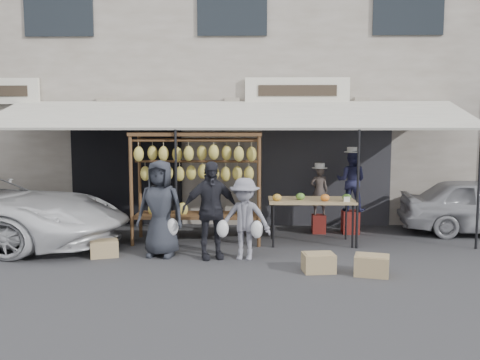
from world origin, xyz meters
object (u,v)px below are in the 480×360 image
object	(u,v)px
produce_table	(311,201)
crate_far	(104,249)
customer_left	(160,208)
crate_near_b	(372,265)
crate_near_a	(319,263)
vendor_left	(319,191)
customer_right	(245,219)
customer_mid	(210,210)
vendor_right	(351,181)
banana_rack	(197,166)

from	to	relation	value
produce_table	crate_far	bearing A→B (deg)	-163.88
customer_left	crate_near_b	bearing A→B (deg)	-8.45
customer_left	crate_near_b	world-z (taller)	customer_left
crate_near_a	crate_far	bearing A→B (deg)	166.67
vendor_left	crate_far	bearing A→B (deg)	27.16
vendor_left	customer_left	xyz separation A→B (m)	(-3.13, -2.08, -0.06)
customer_right	crate_far	size ratio (longest dim) A/B	2.97
customer_left	crate_near_b	xyz separation A→B (m)	(3.59, -1.13, -0.72)
customer_mid	crate_near_a	bearing A→B (deg)	-41.30
vendor_right	customer_left	distance (m)	4.35
vendor_left	customer_left	world-z (taller)	customer_left
vendor_left	crate_near_a	xyz separation A→B (m)	(-0.37, -3.04, -0.79)
banana_rack	customer_left	size ratio (longest dim) A/B	1.48
customer_mid	banana_rack	bearing A→B (deg)	89.53
customer_mid	crate_near_b	distance (m)	2.94
crate_far	customer_mid	bearing A→B (deg)	-2.02
vendor_left	crate_near_b	bearing A→B (deg)	98.04
banana_rack	customer_right	distance (m)	1.83
customer_mid	crate_far	distance (m)	2.08
vendor_right	produce_table	bearing A→B (deg)	64.76
crate_near_b	crate_far	size ratio (longest dim) A/B	1.09
banana_rack	vendor_right	world-z (taller)	banana_rack
vendor_left	crate_far	xyz separation A→B (m)	(-4.16, -2.14, -0.79)
crate_near_a	crate_near_b	xyz separation A→B (m)	(0.83, -0.17, 0.01)
vendor_left	customer_right	bearing A→B (deg)	54.69
produce_table	crate_near_a	bearing A→B (deg)	-92.54
vendor_left	crate_near_b	xyz separation A→B (m)	(0.46, -3.21, -0.78)
produce_table	crate_near_a	world-z (taller)	produce_table
crate_near_a	crate_near_b	world-z (taller)	crate_near_b
crate_far	crate_near_a	bearing A→B (deg)	-13.33
banana_rack	produce_table	distance (m)	2.41
crate_near_a	vendor_left	bearing A→B (deg)	83.04
banana_rack	crate_near_a	size ratio (longest dim) A/B	5.13
produce_table	crate_far	size ratio (longest dim) A/B	3.46
customer_right	crate_near_b	size ratio (longest dim) A/B	2.74
vendor_left	customer_left	distance (m)	3.76
produce_table	vendor_left	bearing A→B (deg)	74.56
crate_near_b	crate_far	world-z (taller)	crate_near_b
vendor_right	crate_far	bearing A→B (deg)	42.42
customer_mid	crate_far	size ratio (longest dim) A/B	3.57
crate_near_a	crate_near_b	size ratio (longest dim) A/B	0.95
customer_right	produce_table	bearing A→B (deg)	54.73
crate_near_b	vendor_right	bearing A→B (deg)	85.80
customer_mid	crate_near_a	size ratio (longest dim) A/B	3.46
banana_rack	customer_mid	bearing A→B (deg)	-73.42
vendor_left	crate_near_b	size ratio (longest dim) A/B	2.00
customer_left	customer_mid	bearing A→B (deg)	1.07
customer_left	crate_far	distance (m)	1.27
vendor_left	crate_near_a	size ratio (longest dim) A/B	2.10
banana_rack	vendor_right	distance (m)	3.43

